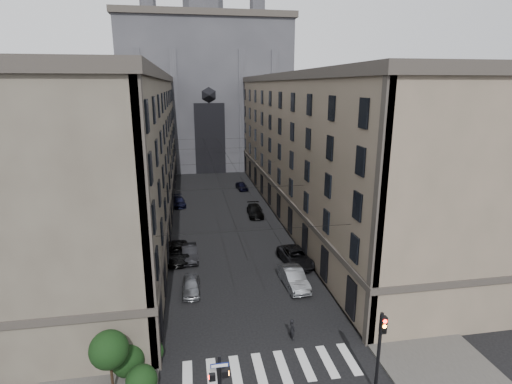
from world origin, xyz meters
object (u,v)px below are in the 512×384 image
car_left_near (191,285)px  car_left_far (179,202)px  car_right_near (294,278)px  pedestrian_signal_left (220,384)px  traffic_light_right (380,344)px  pedestrian (292,329)px  car_left_midfar (176,252)px  car_right_midfar (255,211)px  car_right_midnear (295,257)px  car_right_far (242,186)px  gothic_tower (205,83)px  car_left_midnear (190,253)px

car_left_near → car_left_far: 26.38m
car_left_near → car_right_near: size_ratio=0.79×
pedestrian_signal_left → traffic_light_right: traffic_light_right is taller
pedestrian → pedestrian_signal_left: bearing=124.1°
car_left_midfar → car_right_midfar: bearing=46.7°
car_left_far → car_right_midnear: 25.30m
car_right_midnear → car_right_far: car_right_midnear is taller
gothic_tower → traffic_light_right: size_ratio=11.15×
traffic_light_right → car_left_far: 41.78m
car_left_midnear → car_left_midfar: (-1.34, 0.25, 0.05)m
car_left_far → gothic_tower: bearing=72.0°
car_left_far → car_right_midfar: (10.40, -6.54, 0.07)m
car_right_near → car_right_far: bearing=86.3°
pedestrian_signal_left → car_right_midfar: pedestrian_signal_left is taller
car_right_near → car_right_midfar: 20.24m
traffic_light_right → car_left_near: (-10.42, 13.66, -2.63)m
car_right_midnear → traffic_light_right: bearing=-95.1°
car_left_near → car_left_midfar: size_ratio=0.70×
car_left_near → car_left_midfar: car_left_midfar is taller
pedestrian_signal_left → car_right_near: pedestrian_signal_left is taller
car_left_near → pedestrian: size_ratio=2.49×
car_right_far → gothic_tower: bearing=92.0°
car_right_near → car_right_far: car_right_near is taller
pedestrian_signal_left → pedestrian: bearing=48.0°
car_right_midfar → car_left_midnear: bearing=-122.6°
car_right_far → pedestrian_signal_left: bearing=-107.1°
traffic_light_right → car_right_far: size_ratio=1.36×
pedestrian_signal_left → car_right_near: size_ratio=0.82×
car_left_far → car_right_midnear: car_right_midnear is taller
pedestrian_signal_left → car_right_far: size_ratio=1.04×
car_left_near → pedestrian: bearing=-47.4°
pedestrian_signal_left → car_right_midnear: bearing=63.2°
car_left_near → car_right_midfar: (9.02, 19.80, 0.05)m
pedestrian_signal_left → car_right_far: pedestrian_signal_left is taller
pedestrian → car_right_near: bearing=-29.9°
car_left_midnear → car_right_far: (9.21, 27.17, -0.07)m
car_left_near → car_left_midfar: bearing=102.2°
gothic_tower → car_left_midnear: (-4.86, -52.48, -17.08)m
car_left_midnear → car_left_far: 19.49m
car_left_far → car_right_far: size_ratio=1.15×
car_right_midfar → pedestrian: pedestrian is taller
car_right_midnear → car_right_midfar: size_ratio=1.12×
car_right_near → car_left_midnear: bearing=137.6°
car_left_far → car_left_midnear: bearing=-93.4°
car_left_midnear → car_right_near: bearing=-42.0°
pedestrian → car_left_midfar: bearing=15.0°
pedestrian_signal_left → car_right_midnear: pedestrian_signal_left is taller
car_left_midfar → car_right_far: car_left_midfar is taller
car_left_near → car_right_midnear: size_ratio=0.71×
car_right_midnear → car_right_midfar: (-1.38, 15.85, -0.05)m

